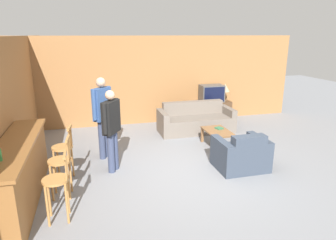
# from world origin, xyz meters

# --- Properties ---
(ground_plane) EXTENTS (24.00, 24.00, 0.00)m
(ground_plane) POSITION_xyz_m (0.00, 0.00, 0.00)
(ground_plane) COLOR gray
(wall_back) EXTENTS (9.40, 0.08, 2.60)m
(wall_back) POSITION_xyz_m (0.00, 3.69, 1.30)
(wall_back) COLOR #9E6B3D
(wall_back) RESTS_ON ground_plane
(wall_left) EXTENTS (0.08, 8.69, 2.60)m
(wall_left) POSITION_xyz_m (-3.22, 1.34, 1.30)
(wall_left) COLOR #9E6B3D
(wall_left) RESTS_ON ground_plane
(bar_counter) EXTENTS (0.55, 2.70, 1.03)m
(bar_counter) POSITION_xyz_m (-2.88, -0.30, 0.52)
(bar_counter) COLOR brown
(bar_counter) RESTS_ON ground_plane
(bar_chair_near) EXTENTS (0.38, 0.38, 1.03)m
(bar_chair_near) POSITION_xyz_m (-2.26, -0.96, 0.56)
(bar_chair_near) COLOR #B77F42
(bar_chair_near) RESTS_ON ground_plane
(bar_chair_mid) EXTENTS (0.40, 0.40, 1.03)m
(bar_chair_mid) POSITION_xyz_m (-2.26, -0.28, 0.56)
(bar_chair_mid) COLOR #B77F42
(bar_chair_mid) RESTS_ON ground_plane
(bar_chair_far) EXTENTS (0.42, 0.42, 1.03)m
(bar_chair_far) POSITION_xyz_m (-2.26, 0.35, 0.56)
(bar_chair_far) COLOR #B77F42
(bar_chair_far) RESTS_ON ground_plane
(couch_far) EXTENTS (2.07, 0.85, 0.81)m
(couch_far) POSITION_xyz_m (1.09, 2.48, 0.30)
(couch_far) COLOR #70665B
(couch_far) RESTS_ON ground_plane
(armchair_near) EXTENTS (0.99, 0.81, 0.79)m
(armchair_near) POSITION_xyz_m (1.15, -0.06, 0.30)
(armchair_near) COLOR #384251
(armchair_near) RESTS_ON ground_plane
(coffee_table) EXTENTS (0.55, 0.89, 0.40)m
(coffee_table) POSITION_xyz_m (1.20, 1.21, 0.34)
(coffee_table) COLOR brown
(coffee_table) RESTS_ON ground_plane
(tv_unit) EXTENTS (1.22, 0.45, 0.61)m
(tv_unit) POSITION_xyz_m (1.94, 3.39, 0.31)
(tv_unit) COLOR #513823
(tv_unit) RESTS_ON ground_plane
(tv) EXTENTS (0.72, 0.43, 0.52)m
(tv) POSITION_xyz_m (1.94, 3.39, 0.87)
(tv) COLOR #4C4C4C
(tv) RESTS_ON tv_unit
(book_on_table) EXTENTS (0.20, 0.20, 0.03)m
(book_on_table) POSITION_xyz_m (1.29, 1.34, 0.42)
(book_on_table) COLOR #33704C
(book_on_table) RESTS_ON coffee_table
(table_lamp) EXTENTS (0.29, 0.29, 0.54)m
(table_lamp) POSITION_xyz_m (2.38, 3.39, 1.02)
(table_lamp) COLOR brown
(table_lamp) RESTS_ON tv_unit
(person_by_window) EXTENTS (0.43, 0.45, 1.78)m
(person_by_window) POSITION_xyz_m (-1.48, 1.23, 1.01)
(person_by_window) COLOR #384260
(person_by_window) RESTS_ON ground_plane
(person_by_counter) EXTENTS (0.39, 0.50, 1.63)m
(person_by_counter) POSITION_xyz_m (-1.35, 0.51, 0.92)
(person_by_counter) COLOR #384260
(person_by_counter) RESTS_ON ground_plane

